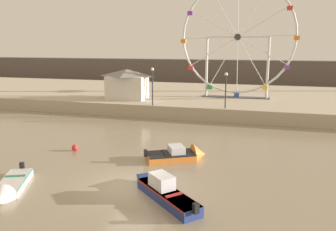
# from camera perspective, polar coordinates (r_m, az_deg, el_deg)

# --- Properties ---
(ground_plane) EXTENTS (240.00, 240.00, 0.00)m
(ground_plane) POSITION_cam_1_polar(r_m,az_deg,el_deg) (18.27, -6.67, -11.47)
(ground_plane) COLOR gray
(quay_promenade) EXTENTS (110.00, 21.51, 1.27)m
(quay_promenade) POSITION_cam_1_polar(r_m,az_deg,el_deg) (43.34, 6.98, 2.91)
(quay_promenade) COLOR #B7A88E
(quay_promenade) RESTS_ON ground_plane
(distant_town_skyline) EXTENTS (140.00, 3.00, 4.40)m
(distant_town_skyline) POSITION_cam_1_polar(r_m,az_deg,el_deg) (67.52, 10.32, 7.25)
(distant_town_skyline) COLOR #564C47
(distant_town_skyline) RESTS_ON ground_plane
(motorboat_navy_blue) EXTENTS (4.63, 4.38, 1.37)m
(motorboat_navy_blue) POSITION_cam_1_polar(r_m,az_deg,el_deg) (16.86, -1.42, -12.10)
(motorboat_navy_blue) COLOR navy
(motorboat_navy_blue) RESTS_ON ground_plane
(motorboat_white_red_stripe) EXTENTS (2.68, 4.11, 1.13)m
(motorboat_white_red_stripe) POSITION_cam_1_polar(r_m,az_deg,el_deg) (18.96, -24.97, -10.96)
(motorboat_white_red_stripe) COLOR silver
(motorboat_white_red_stripe) RESTS_ON ground_plane
(motorboat_orange_hull) EXTENTS (4.04, 3.11, 1.43)m
(motorboat_orange_hull) POSITION_cam_1_polar(r_m,az_deg,el_deg) (21.91, 2.25, -6.57)
(motorboat_orange_hull) COLOR orange
(motorboat_orange_hull) RESTS_ON ground_plane
(ferris_wheel_white_frame) EXTENTS (12.91, 1.20, 13.07)m
(ferris_wheel_white_frame) POSITION_cam_1_polar(r_m,az_deg,el_deg) (39.61, 11.55, 12.41)
(ferris_wheel_white_frame) COLOR silver
(ferris_wheel_white_frame) RESTS_ON quay_promenade
(carnival_booth_white_ticket) EXTENTS (4.72, 3.12, 3.32)m
(carnival_booth_white_ticket) POSITION_cam_1_polar(r_m,az_deg,el_deg) (38.26, -6.84, 5.33)
(carnival_booth_white_ticket) COLOR silver
(carnival_booth_white_ticket) RESTS_ON quay_promenade
(promenade_lamp_near) EXTENTS (0.32, 0.32, 3.38)m
(promenade_lamp_near) POSITION_cam_1_polar(r_m,az_deg,el_deg) (32.75, 9.63, 5.13)
(promenade_lamp_near) COLOR #2D2D33
(promenade_lamp_near) RESTS_ON quay_promenade
(promenade_lamp_far) EXTENTS (0.32, 0.32, 3.73)m
(promenade_lamp_far) POSITION_cam_1_polar(r_m,az_deg,el_deg) (33.92, -2.61, 5.84)
(promenade_lamp_far) COLOR #2D2D33
(promenade_lamp_far) RESTS_ON quay_promenade
(mooring_buoy_orange) EXTENTS (0.44, 0.44, 0.44)m
(mooring_buoy_orange) POSITION_cam_1_polar(r_m,az_deg,el_deg) (24.53, -15.27, -5.19)
(mooring_buoy_orange) COLOR red
(mooring_buoy_orange) RESTS_ON ground_plane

